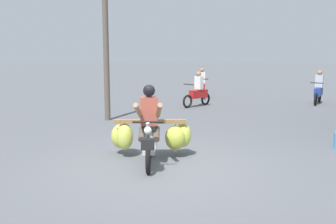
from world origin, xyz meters
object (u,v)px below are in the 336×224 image
at_px(motorbike_distant_ahead_left, 318,90).
at_px(motorbike_distant_far_ahead, 202,86).
at_px(utility_pole, 106,38).
at_px(motorbike_distant_ahead_right, 198,92).
at_px(motorbike_main_loaded, 152,134).

bearing_deg(motorbike_distant_ahead_left, motorbike_distant_far_ahead, 177.28).
height_order(motorbike_distant_ahead_left, utility_pole, utility_pole).
distance_m(motorbike_distant_ahead_right, utility_pole, 4.85).
xyz_separation_m(motorbike_main_loaded, motorbike_distant_ahead_left, (3.10, 10.20, 0.04)).
height_order(motorbike_distant_far_ahead, utility_pole, utility_pole).
bearing_deg(utility_pole, motorbike_distant_ahead_left, 46.47).
bearing_deg(motorbike_distant_ahead_left, motorbike_distant_ahead_right, -149.87).
xyz_separation_m(motorbike_main_loaded, motorbike_distant_far_ahead, (-2.07, 10.45, 0.04)).
distance_m(motorbike_main_loaded, utility_pole, 5.24).
bearing_deg(motorbike_distant_ahead_left, utility_pole, -133.53).
bearing_deg(motorbike_distant_far_ahead, utility_pole, -99.11).
height_order(motorbike_main_loaded, utility_pole, utility_pole).
xyz_separation_m(motorbike_distant_ahead_right, utility_pole, (-1.80, -4.00, 2.06)).
xyz_separation_m(motorbike_distant_ahead_left, motorbike_distant_ahead_right, (-4.47, -2.59, 0.00)).
bearing_deg(utility_pole, motorbike_main_loaded, -48.66).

